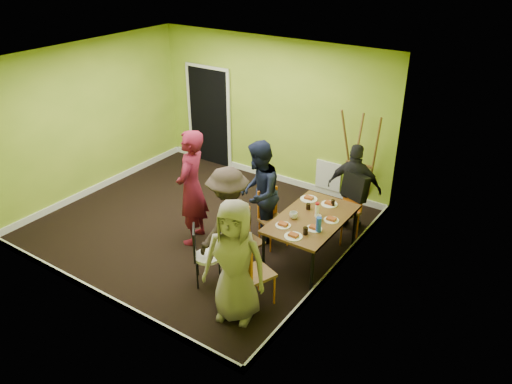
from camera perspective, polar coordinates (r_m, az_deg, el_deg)
ground at (r=8.57m, az=-6.47°, el=-3.77°), size 5.00×5.00×0.00m
room_walls at (r=8.15m, az=-6.77°, el=2.37°), size 5.04×4.54×2.82m
dining_table at (r=7.32m, az=6.40°, el=-3.29°), size 0.90×1.50×0.75m
chair_left_far at (r=7.81m, az=1.72°, el=-2.54°), size 0.50×0.50×0.91m
chair_left_near at (r=7.31m, az=-1.23°, el=-4.99°), size 0.45×0.44×0.88m
chair_back_end at (r=8.05m, az=10.96°, el=-0.09°), size 0.59×0.64×1.08m
chair_front_end at (r=6.50m, az=-0.63°, el=-8.84°), size 0.53×0.53×1.00m
chair_bentwood at (r=6.99m, az=-6.07°, el=-6.90°), size 0.48×0.48×0.89m
easel at (r=8.81m, az=11.65°, el=3.32°), size 0.73×0.68×1.82m
plate_near_left at (r=7.77m, az=6.05°, el=-0.80°), size 0.27×0.27×0.01m
plate_near_right at (r=7.05m, az=3.11°, el=-3.84°), size 0.22×0.22×0.01m
plate_far_back at (r=7.66m, az=8.38°, el=-1.39°), size 0.25×0.25×0.01m
plate_far_front at (r=6.82m, az=4.29°, el=-5.09°), size 0.25×0.25×0.01m
plate_wall_back at (r=7.25m, az=8.60°, el=-3.20°), size 0.22×0.22×0.01m
plate_wall_front at (r=7.02m, az=6.67°, el=-4.18°), size 0.22×0.22×0.01m
thermos at (r=7.28m, az=6.98°, el=-2.11°), size 0.06×0.06×0.20m
blue_bottle at (r=6.91m, az=7.18°, el=-3.72°), size 0.07×0.07×0.22m
orange_bottle at (r=7.35m, az=6.83°, el=-2.27°), size 0.04×0.04×0.09m
glass_mid at (r=7.48m, az=6.00°, el=-1.65°), size 0.07×0.07×0.09m
glass_back at (r=7.61m, az=8.78°, el=-1.25°), size 0.06×0.06×0.10m
glass_front at (r=6.86m, az=5.68°, el=-4.45°), size 0.07×0.07×0.11m
cup_a at (r=7.23m, az=4.31°, el=-2.66°), size 0.12×0.12×0.10m
cup_b at (r=7.20m, az=7.11°, el=-2.96°), size 0.09×0.09×0.09m
person_standing at (r=7.73m, az=-7.37°, el=0.46°), size 0.64×0.79×1.87m
person_left_far at (r=7.71m, az=0.31°, el=-0.13°), size 0.89×1.00×1.69m
person_left_near at (r=7.03m, az=-3.17°, el=-3.37°), size 0.68×1.09×1.63m
person_back_end at (r=8.25m, az=11.16°, el=0.48°), size 0.93×0.52×1.49m
person_front_end at (r=6.19m, az=-2.43°, el=-7.94°), size 0.93×0.74×1.66m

